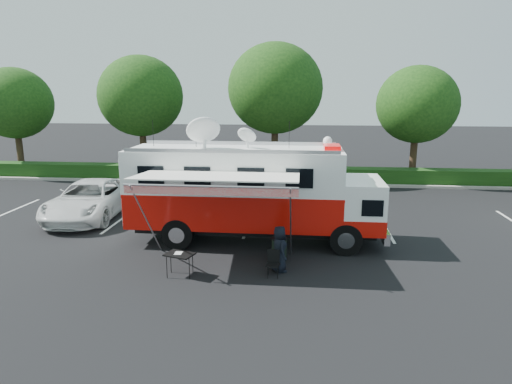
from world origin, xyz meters
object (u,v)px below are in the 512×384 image
folding_table (179,255)px  trash_bin (279,249)px  white_suv (91,217)px  command_truck (253,192)px

folding_table → trash_bin: (3.13, 1.63, -0.28)m
white_suv → trash_bin: bearing=-30.8°
folding_table → trash_bin: bearing=27.5°
white_suv → folding_table: white_suv is taller
command_truck → trash_bin: (1.16, -2.02, -1.60)m
command_truck → folding_table: command_truck is taller
white_suv → trash_bin: same height
command_truck → trash_bin: command_truck is taller
white_suv → folding_table: (6.01, -6.38, 0.71)m
folding_table → white_suv: bearing=133.3°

